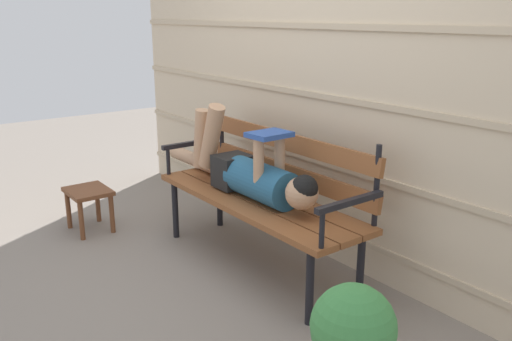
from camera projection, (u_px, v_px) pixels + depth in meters
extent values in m
plane|color=gray|center=(242.00, 270.00, 3.45)|extent=(12.00, 12.00, 0.00)
cube|color=beige|center=(318.00, 61.00, 3.44)|extent=(4.57, 0.06, 2.58)
cube|color=#C1AD8E|center=(309.00, 219.00, 3.72)|extent=(4.57, 0.02, 0.04)
cube|color=#C1AD8E|center=(311.00, 159.00, 3.60)|extent=(4.57, 0.02, 0.04)
cube|color=#C1AD8E|center=(313.00, 95.00, 3.48)|extent=(4.57, 0.02, 0.04)
cube|color=#C1AD8E|center=(315.00, 26.00, 3.36)|extent=(4.57, 0.02, 0.04)
cube|color=brown|center=(235.00, 206.00, 3.29)|extent=(1.64, 0.15, 0.04)
cube|color=brown|center=(256.00, 201.00, 3.39)|extent=(1.64, 0.15, 0.04)
cube|color=brown|center=(276.00, 195.00, 3.48)|extent=(1.64, 0.15, 0.04)
cube|color=brown|center=(286.00, 172.00, 3.49)|extent=(1.57, 0.05, 0.11)
cube|color=brown|center=(287.00, 141.00, 3.43)|extent=(1.57, 0.05, 0.11)
cylinder|color=black|center=(222.00, 136.00, 4.04)|extent=(0.03, 0.03, 0.46)
cylinder|color=black|center=(377.00, 186.00, 2.88)|extent=(0.03, 0.03, 0.46)
cylinder|color=black|center=(175.00, 209.00, 3.90)|extent=(0.04, 0.04, 0.43)
cylinder|color=black|center=(310.00, 287.00, 2.79)|extent=(0.04, 0.04, 0.43)
cylinder|color=black|center=(220.00, 199.00, 4.12)|extent=(0.04, 0.04, 0.43)
cylinder|color=black|center=(361.00, 267.00, 3.01)|extent=(0.04, 0.04, 0.43)
cube|color=black|center=(191.00, 144.00, 3.94)|extent=(0.04, 0.47, 0.03)
cylinder|color=black|center=(168.00, 161.00, 3.86)|extent=(0.03, 0.03, 0.20)
cube|color=black|center=(350.00, 202.00, 2.72)|extent=(0.04, 0.47, 0.03)
cylinder|color=black|center=(322.00, 229.00, 2.64)|extent=(0.03, 0.03, 0.20)
cylinder|color=#23567A|center=(261.00, 182.00, 3.31)|extent=(0.51, 0.24, 0.24)
cube|color=black|center=(233.00, 171.00, 3.55)|extent=(0.20, 0.22, 0.21)
sphere|color=tan|center=(302.00, 193.00, 3.01)|extent=(0.19, 0.19, 0.19)
sphere|color=black|center=(304.00, 188.00, 2.99)|extent=(0.16, 0.16, 0.16)
cylinder|color=tan|center=(212.00, 137.00, 3.57)|extent=(0.25, 0.11, 0.46)
cylinder|color=tan|center=(201.00, 139.00, 3.69)|extent=(0.15, 0.09, 0.42)
cylinder|color=tan|center=(202.00, 163.00, 3.98)|extent=(0.82, 0.10, 0.10)
cylinder|color=tan|center=(259.00, 164.00, 3.16)|extent=(0.06, 0.06, 0.30)
cylinder|color=tan|center=(280.00, 159.00, 3.25)|extent=(0.06, 0.06, 0.30)
cube|color=#284C9E|center=(269.00, 134.00, 3.16)|extent=(0.20, 0.26, 0.03)
cube|color=brown|center=(88.00, 191.00, 4.00)|extent=(0.35, 0.29, 0.03)
cylinder|color=brown|center=(68.00, 210.00, 4.08)|extent=(0.04, 0.04, 0.29)
cylinder|color=brown|center=(81.00, 221.00, 3.87)|extent=(0.04, 0.04, 0.29)
cylinder|color=brown|center=(98.00, 204.00, 4.22)|extent=(0.04, 0.04, 0.29)
cylinder|color=brown|center=(112.00, 214.00, 4.00)|extent=(0.04, 0.04, 0.29)
sphere|color=#3D8442|center=(353.00, 327.00, 2.08)|extent=(0.34, 0.34, 0.34)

